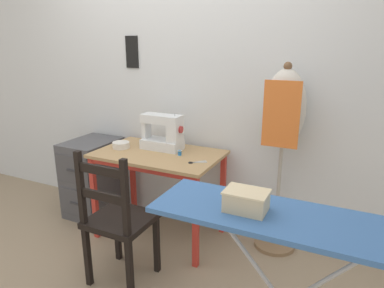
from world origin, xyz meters
The scene contains 12 objects.
ground_plane centered at (0.00, 0.00, 0.00)m, with size 14.00×14.00×0.00m, color gray.
wall_back centered at (0.00, 0.68, 1.28)m, with size 10.00×0.06×2.55m.
sewing_table centered at (0.00, 0.29, 0.64)m, with size 1.00×0.62×0.73m.
sewing_machine centered at (0.00, 0.41, 0.87)m, with size 0.35×0.17×0.31m.
fabric_bowl centered at (-0.35, 0.28, 0.76)m, with size 0.14×0.14×0.05m.
scissors centered at (0.37, 0.22, 0.74)m, with size 0.13×0.11×0.01m.
thread_spool_near_machine centered at (0.19, 0.32, 0.75)m, with size 0.03×0.03×0.04m.
wooden_chair centered at (0.07, -0.32, 0.45)m, with size 0.40×0.38×0.95m.
filing_cabinet centered at (-0.78, 0.39, 0.36)m, with size 0.39×0.52×0.71m.
dress_form centered at (0.92, 0.55, 1.03)m, with size 0.32×0.32×1.45m.
ironing_board centered at (1.19, -0.57, 0.82)m, with size 1.22×0.38×0.87m.
storage_box centered at (1.00, -0.59, 0.91)m, with size 0.19×0.14×0.09m.
Camera 1 is at (1.38, -1.92, 1.57)m, focal length 32.00 mm.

